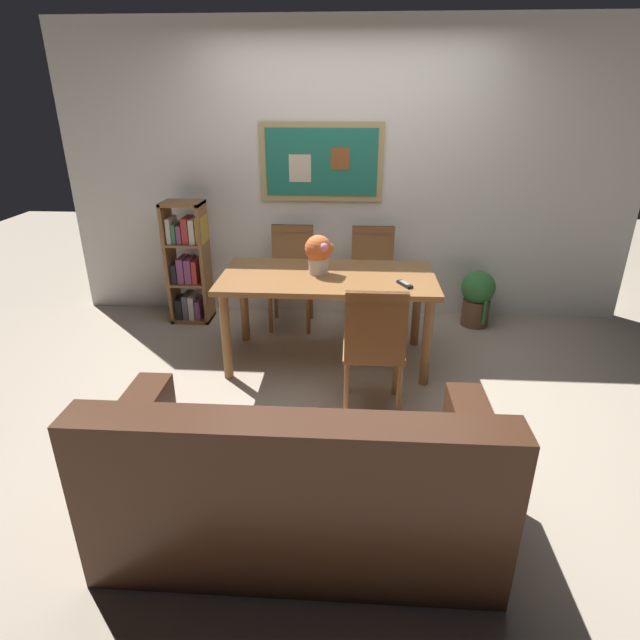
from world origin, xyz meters
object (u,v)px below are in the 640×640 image
(dining_table, at_px, (328,286))
(dining_chair_far_right, at_px, (372,270))
(dining_chair_near_right, at_px, (374,341))
(flower_vase, at_px, (319,252))
(bookshelf, at_px, (188,264))
(dining_chair_far_left, at_px, (292,268))
(potted_ivy, at_px, (477,296))
(tv_remote, at_px, (405,284))
(leather_couch, at_px, (298,485))

(dining_table, bearing_deg, dining_chair_far_right, 63.70)
(dining_chair_near_right, xyz_separation_m, flower_vase, (-0.41, 0.79, 0.35))
(dining_table, height_order, dining_chair_far_right, dining_chair_far_right)
(dining_table, relative_size, bookshelf, 1.45)
(dining_chair_near_right, distance_m, dining_chair_far_left, 1.66)
(potted_ivy, bearing_deg, dining_chair_near_right, -123.04)
(dining_chair_far_left, distance_m, flower_vase, 0.85)
(flower_vase, bearing_deg, tv_remote, -20.55)
(dining_table, height_order, potted_ivy, dining_table)
(leather_couch, bearing_deg, tv_remote, 69.74)
(dining_chair_far_left, bearing_deg, tv_remote, -45.52)
(potted_ivy, bearing_deg, flower_vase, -151.95)
(dining_chair_far_right, height_order, tv_remote, dining_chair_far_right)
(dining_chair_far_left, bearing_deg, bookshelf, 179.43)
(flower_vase, height_order, tv_remote, flower_vase)
(dining_chair_near_right, relative_size, tv_remote, 5.73)
(dining_chair_far_left, height_order, potted_ivy, dining_chair_far_left)
(dining_table, height_order, tv_remote, tv_remote)
(dining_chair_far_right, relative_size, flower_vase, 3.04)
(leather_couch, relative_size, flower_vase, 6.02)
(tv_remote, bearing_deg, dining_chair_far_left, 134.48)
(dining_chair_far_left, relative_size, bookshelf, 0.81)
(flower_vase, bearing_deg, dining_chair_near_right, -62.70)
(leather_couch, bearing_deg, dining_chair_near_right, 70.82)
(bookshelf, height_order, flower_vase, bookshelf)
(dining_table, height_order, dining_chair_far_left, dining_chair_far_left)
(dining_chair_near_right, bearing_deg, leather_couch, -109.18)
(dining_chair_near_right, bearing_deg, dining_chair_far_right, 88.90)
(flower_vase, bearing_deg, potted_ivy, 28.05)
(leather_couch, distance_m, tv_remote, 1.81)
(dining_chair_far_right, relative_size, dining_chair_near_right, 1.00)
(dining_chair_far_right, relative_size, bookshelf, 0.81)
(dining_chair_far_left, bearing_deg, leather_couch, -82.94)
(leather_couch, bearing_deg, potted_ivy, 62.31)
(dining_table, xyz_separation_m, tv_remote, (0.56, -0.20, 0.10))
(dining_chair_near_right, bearing_deg, bookshelf, 137.83)
(dining_chair_far_right, bearing_deg, leather_couch, -99.00)
(dining_chair_far_left, distance_m, bookshelf, 0.96)
(dining_table, xyz_separation_m, bookshelf, (-1.33, 0.76, -0.08))
(bookshelf, xyz_separation_m, flower_vase, (1.26, -0.72, 0.34))
(tv_remote, bearing_deg, bookshelf, 153.20)
(bookshelf, bearing_deg, dining_chair_far_left, -0.57)
(flower_vase, distance_m, tv_remote, 0.70)
(dining_chair_near_right, xyz_separation_m, leather_couch, (-0.38, -1.10, -0.23))
(leather_couch, height_order, flower_vase, flower_vase)
(dining_table, distance_m, leather_couch, 1.88)
(dining_chair_near_right, bearing_deg, potted_ivy, 56.96)
(potted_ivy, bearing_deg, dining_table, -149.47)
(dining_chair_far_right, bearing_deg, bookshelf, 179.40)
(dining_chair_far_left, xyz_separation_m, bookshelf, (-0.96, 0.01, 0.01))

